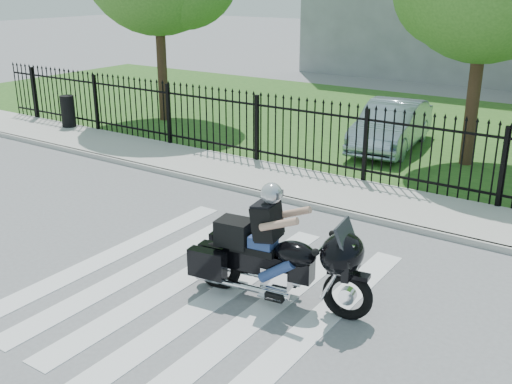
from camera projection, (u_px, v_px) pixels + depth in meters
The scene contains 9 objects.
ground at pixel (200, 288), 9.31m from camera, with size 120.00×120.00×0.00m, color slate.
crosswalk at pixel (200, 287), 9.30m from camera, with size 5.00×5.50×0.01m, color silver, non-canonical shape.
sidewalk at pixel (344, 194), 13.18m from camera, with size 40.00×2.00×0.12m, color #ADAAA3.
curb at pixel (322, 208), 12.40m from camera, with size 40.00×0.12×0.12m, color #ADAAA3.
grass_strip at pixel (444, 133), 18.65m from camera, with size 40.00×12.00×0.02m, color #27511B.
iron_fence at pixel (365, 147), 13.68m from camera, with size 26.00×0.04×1.80m.
motorcycle_rider at pixel (274, 253), 8.69m from camera, with size 2.83×1.15×1.88m.
parked_car at pixel (391, 125), 16.71m from camera, with size 1.40×4.02×1.32m, color #8DA3B2.
litter_bin at pixel (68, 111), 18.84m from camera, with size 0.44×0.44×0.98m, color black.
Camera 1 is at (5.37, -6.35, 4.52)m, focal length 42.00 mm.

